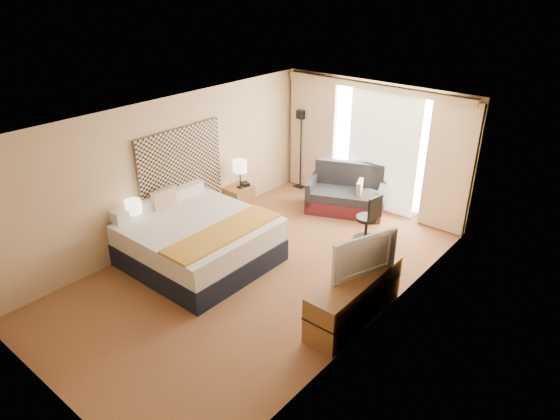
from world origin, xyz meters
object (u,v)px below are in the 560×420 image
Objects in this scene: lamp_left at (133,207)px; nightstand_left at (137,246)px; media_dresser at (355,297)px; television at (360,252)px; lamp_right at (240,167)px; bed at (196,240)px; nightstand_right at (239,199)px; loveseat at (346,196)px; desk_chair at (369,221)px; floor_lamp at (301,134)px.

nightstand_left is at bearing -65.43° from lamp_left.
television is (-0.05, 0.14, 0.66)m from media_dresser.
lamp_left is at bearing -92.07° from lamp_right.
bed is 2.95m from television.
loveseat is at bearing 41.87° from nightstand_right.
nightstand_right is 0.52× the size of television.
television reaches higher than desk_chair.
nightstand_right is 2.22m from loveseat.
media_dresser is 2.92m from bed.
desk_chair is at bearing 13.47° from nightstand_right.
media_dresser reaches higher than nightstand_left.
bed is (0.81, 0.65, 0.13)m from nightstand_left.
loveseat is (0.84, 3.33, -0.09)m from bed.
lamp_right is at bearing 87.93° from lamp_left.
floor_lamp reaches higher than nightstand_left.
nightstand_left is at bearing -121.91° from desk_chair.
loveseat is at bearing -13.88° from floor_lamp.
lamp_left is at bearing -122.81° from desk_chair.
loveseat is 3.13× the size of lamp_left.
media_dresser is 1.03× the size of loveseat.
floor_lamp is at bearing 137.02° from media_dresser.
television is (3.59, -1.31, 0.00)m from lamp_right.
bed is at bearing -66.42° from nightstand_right.
nightstand_left is 0.98× the size of lamp_left.
nightstand_right is 0.73m from lamp_right.
loveseat is 4.31m from lamp_left.
desk_chair is 1.67× the size of lamp_left.
nightstand_right is 2.76m from desk_chair.
floor_lamp is 4.30m from lamp_left.
floor_lamp is at bearing 163.00° from desk_chair.
desk_chair reaches higher than media_dresser.
lamp_left is (-3.73, -0.99, 0.63)m from media_dresser.
nightstand_right is 3.95m from television.
bed reaches higher than media_dresser.
lamp_left is (-0.03, 0.06, 0.71)m from nightstand_left.
television is (3.68, 1.13, 0.02)m from lamp_left.
bed reaches higher than desk_chair.
lamp_left is 3.85m from television.
floor_lamp is (0.16, 1.85, 0.99)m from nightstand_right.
nightstand_left is at bearing 128.59° from television.
lamp_left is 2.44m from lamp_right.
lamp_right is at bearing -160.63° from loveseat.
desk_chair is at bearing 48.62° from lamp_left.
floor_lamp is at bearing 68.38° from television.
lamp_left is at bearing -165.20° from media_dresser.
television reaches higher than nightstand_left.
bed reaches higher than lamp_left.
bed is at bearing -127.64° from loveseat.
media_dresser is 1.00× the size of floor_lamp.
media_dresser reaches higher than nightstand_right.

